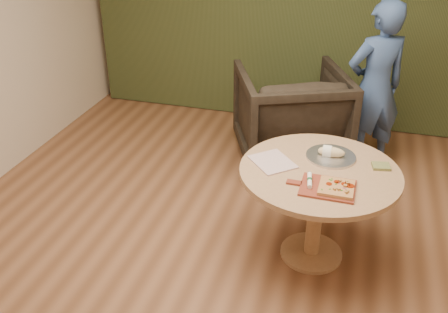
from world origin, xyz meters
The scene contains 11 objects.
room_shell centered at (0.00, 0.00, 1.40)m, with size 5.04×6.04×2.84m.
pedestal_table centered at (0.51, 0.46, 0.61)m, with size 1.12×1.12×0.75m.
pizza_paddle centered at (0.58, 0.23, 0.76)m, with size 0.45×0.28×0.01m.
flatbread_pizza centered at (0.64, 0.22, 0.78)m, with size 0.22×0.22×0.04m.
cutlery_roll centered at (0.46, 0.25, 0.78)m, with size 0.05×0.20×0.03m.
newspaper centered at (0.18, 0.46, 0.76)m, with size 0.30×0.25×0.01m, color white.
serving_tray centered at (0.56, 0.66, 0.76)m, with size 0.36×0.36×0.02m.
bread_roll centered at (0.56, 0.66, 0.79)m, with size 0.19×0.09×0.09m.
green_packet centered at (0.91, 0.61, 0.76)m, with size 0.12×0.10×0.02m, color #575E2A.
armchair centered at (0.08, 1.93, 0.51)m, with size 1.00×0.94×1.03m, color black.
person_standing centered at (0.83, 1.98, 0.81)m, with size 0.59×0.39×1.63m, color #354F80.
Camera 1 is at (0.70, -2.57, 2.51)m, focal length 40.00 mm.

